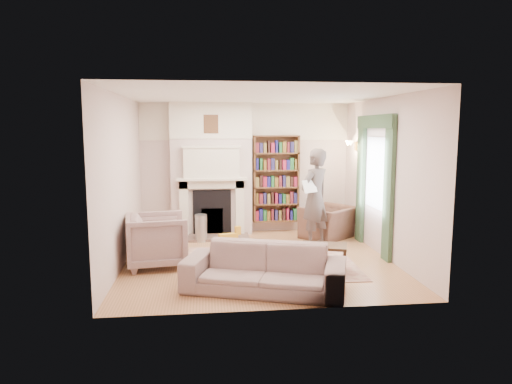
{
  "coord_description": "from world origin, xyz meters",
  "views": [
    {
      "loc": [
        -0.89,
        -7.64,
        2.25
      ],
      "look_at": [
        0.0,
        0.25,
        1.15
      ],
      "focal_mm": 32.0,
      "sensor_mm": 36.0,
      "label": 1
    }
  ],
  "objects": [
    {
      "name": "armchair_reading",
      "position": [
        1.64,
        1.4,
        0.33
      ],
      "size": [
        1.34,
        1.32,
        0.66
      ],
      "primitive_type": "imported",
      "rotation": [
        0.0,
        0.0,
        3.82
      ],
      "color": "#4D2D29",
      "rests_on": "floor"
    },
    {
      "name": "newspaper",
      "position": [
        1.04,
        0.6,
        1.19
      ],
      "size": [
        0.34,
        0.29,
        0.24
      ],
      "primitive_type": "cube",
      "rotation": [
        -0.35,
        0.0,
        0.65
      ],
      "color": "white",
      "rests_on": "man_reading"
    },
    {
      "name": "window",
      "position": [
        2.23,
        0.4,
        1.45
      ],
      "size": [
        0.02,
        0.9,
        1.3
      ],
      "primitive_type": "cube",
      "color": "silver",
      "rests_on": "wall_right"
    },
    {
      "name": "game_box_lid",
      "position": [
        -0.39,
        -0.28,
        0.04
      ],
      "size": [
        0.33,
        0.25,
        0.05
      ],
      "primitive_type": "cube",
      "rotation": [
        0.0,
        0.0,
        0.19
      ],
      "color": "red",
      "rests_on": "rug"
    },
    {
      "name": "sofa",
      "position": [
        -0.09,
        -1.56,
        0.32
      ],
      "size": [
        2.39,
        1.52,
        0.65
      ],
      "primitive_type": "imported",
      "rotation": [
        0.0,
        0.0,
        -0.32
      ],
      "color": "gray",
      "rests_on": "floor"
    },
    {
      "name": "wall_sconce",
      "position": [
        2.03,
        1.5,
        1.9
      ],
      "size": [
        0.2,
        0.24,
        0.24
      ],
      "primitive_type": null,
      "color": "gold",
      "rests_on": "wall_right"
    },
    {
      "name": "ceiling",
      "position": [
        0.0,
        0.0,
        2.8
      ],
      "size": [
        4.5,
        4.5,
        0.0
      ],
      "primitive_type": "plane",
      "rotation": [
        3.14,
        0.0,
        0.0
      ],
      "color": "white",
      "rests_on": "wall_back"
    },
    {
      "name": "man_reading",
      "position": [
        1.19,
        0.8,
        0.94
      ],
      "size": [
        0.82,
        0.77,
        1.88
      ],
      "primitive_type": "imported",
      "rotation": [
        0.0,
        0.0,
        3.79
      ],
      "color": "#4E433F",
      "rests_on": "floor"
    },
    {
      "name": "comic_annuals",
      "position": [
        0.3,
        -0.31,
        0.02
      ],
      "size": [
        0.7,
        0.74,
        0.02
      ],
      "color": "red",
      "rests_on": "rug"
    },
    {
      "name": "wall_right",
      "position": [
        2.25,
        0.0,
        1.4
      ],
      "size": [
        0.0,
        4.5,
        4.5
      ],
      "primitive_type": "plane",
      "rotation": [
        1.57,
        0.0,
        -1.57
      ],
      "color": "beige",
      "rests_on": "floor"
    },
    {
      "name": "rug",
      "position": [
        0.18,
        -0.24,
        0.01
      ],
      "size": [
        2.9,
        2.26,
        0.01
      ],
      "primitive_type": "cube",
      "rotation": [
        0.0,
        0.0,
        -0.03
      ],
      "color": "beige",
      "rests_on": "floor"
    },
    {
      "name": "coffee_table",
      "position": [
        0.95,
        -0.84,
        0.23
      ],
      "size": [
        0.81,
        0.65,
        0.45
      ],
      "primitive_type": null,
      "rotation": [
        0.0,
        0.0,
        -0.32
      ],
      "color": "#372713",
      "rests_on": "floor"
    },
    {
      "name": "bookcase",
      "position": [
        0.65,
        2.12,
        1.18
      ],
      "size": [
        1.0,
        0.24,
        1.85
      ],
      "primitive_type": "cube",
      "color": "brown",
      "rests_on": "floor"
    },
    {
      "name": "paraffin_heater",
      "position": [
        -0.98,
        1.41,
        0.28
      ],
      "size": [
        0.28,
        0.28,
        0.55
      ],
      "primitive_type": "cylinder",
      "rotation": [
        0.0,
        0.0,
        0.19
      ],
      "color": "#A6AAAE",
      "rests_on": "floor"
    },
    {
      "name": "wall_back",
      "position": [
        0.0,
        2.25,
        1.4
      ],
      "size": [
        4.5,
        0.0,
        4.5
      ],
      "primitive_type": "plane",
      "rotation": [
        1.57,
        0.0,
        0.0
      ],
      "color": "beige",
      "rests_on": "floor"
    },
    {
      "name": "wall_left",
      "position": [
        -2.25,
        0.0,
        1.4
      ],
      "size": [
        0.0,
        4.5,
        4.5
      ],
      "primitive_type": "plane",
      "rotation": [
        1.57,
        0.0,
        1.57
      ],
      "color": "beige",
      "rests_on": "floor"
    },
    {
      "name": "fireplace",
      "position": [
        -0.75,
        2.05,
        1.39
      ],
      "size": [
        1.7,
        0.58,
        2.8
      ],
      "color": "beige",
      "rests_on": "floor"
    },
    {
      "name": "wall_front",
      "position": [
        0.0,
        -2.25,
        1.4
      ],
      "size": [
        4.5,
        0.0,
        4.5
      ],
      "primitive_type": "plane",
      "rotation": [
        -1.57,
        0.0,
        0.0
      ],
      "color": "beige",
      "rests_on": "floor"
    },
    {
      "name": "floor",
      "position": [
        0.0,
        0.0,
        0.0
      ],
      "size": [
        4.5,
        4.5,
        0.0
      ],
      "primitive_type": "plane",
      "color": "#96673C",
      "rests_on": "ground"
    },
    {
      "name": "pelmet",
      "position": [
        2.19,
        0.4,
        2.38
      ],
      "size": [
        0.09,
        1.7,
        0.24
      ],
      "primitive_type": "cube",
      "color": "#2C412A",
      "rests_on": "wall_right"
    },
    {
      "name": "armchair_left",
      "position": [
        -1.69,
        -0.18,
        0.44
      ],
      "size": [
        1.08,
        1.06,
        0.87
      ],
      "primitive_type": "imported",
      "rotation": [
        0.0,
        0.0,
        1.72
      ],
      "color": "#A99B8B",
      "rests_on": "floor"
    },
    {
      "name": "board_game",
      "position": [
        -0.64,
        0.25,
        0.03
      ],
      "size": [
        0.35,
        0.35,
        0.03
      ],
      "primitive_type": "cube",
      "rotation": [
        0.0,
        0.0,
        0.11
      ],
      "color": "#F0DA54",
      "rests_on": "rug"
    },
    {
      "name": "rocking_horse",
      "position": [
        -0.49,
        0.46,
        0.24
      ],
      "size": [
        0.59,
        0.38,
        0.49
      ],
      "primitive_type": null,
      "rotation": [
        0.0,
        0.0,
        0.3
      ],
      "color": "gold",
      "rests_on": "rug"
    },
    {
      "name": "curtain_right",
      "position": [
        2.2,
        1.1,
        1.2
      ],
      "size": [
        0.07,
        0.32,
        2.4
      ],
      "primitive_type": "cube",
      "color": "#2C412A",
      "rests_on": "floor"
    },
    {
      "name": "curtain_left",
      "position": [
        2.2,
        -0.3,
        1.2
      ],
      "size": [
        0.07,
        0.32,
        2.4
      ],
      "primitive_type": "cube",
      "color": "#2C412A",
      "rests_on": "floor"
    }
  ]
}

